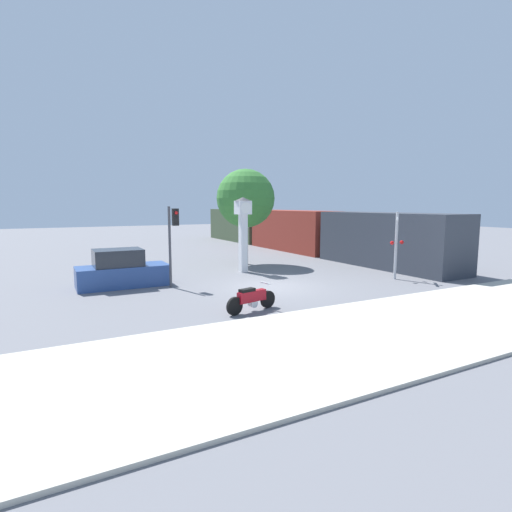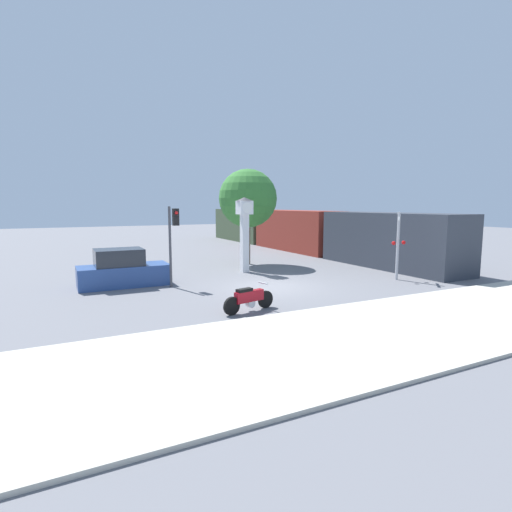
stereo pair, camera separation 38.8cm
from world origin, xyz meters
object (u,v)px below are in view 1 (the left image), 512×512
(clock_tower, at_px, (243,223))
(railroad_crossing_signal, at_px, (396,243))
(parked_car, at_px, (122,271))
(freight_train, at_px, (293,230))
(motorcycle, at_px, (252,299))
(traffic_light, at_px, (173,232))
(street_tree, at_px, (246,199))

(clock_tower, xyz_separation_m, railroad_crossing_signal, (6.03, -5.81, -0.92))
(railroad_crossing_signal, xyz_separation_m, parked_car, (-13.00, 4.80, -1.18))
(freight_train, distance_m, railroad_crossing_signal, 14.28)
(freight_train, height_order, parked_car, freight_train)
(motorcycle, xyz_separation_m, traffic_light, (-1.23, 5.65, 2.16))
(street_tree, bearing_deg, freight_train, 36.87)
(motorcycle, relative_size, traffic_light, 0.58)
(street_tree, relative_size, parked_car, 1.47)
(freight_train, relative_size, parked_car, 7.50)
(street_tree, bearing_deg, parked_car, -156.55)
(clock_tower, height_order, freight_train, clock_tower)
(motorcycle, height_order, railroad_crossing_signal, railroad_crossing_signal)
(motorcycle, relative_size, parked_car, 0.53)
(clock_tower, relative_size, street_tree, 0.70)
(clock_tower, bearing_deg, traffic_light, -154.28)
(motorcycle, xyz_separation_m, street_tree, (5.07, 10.63, 3.81))
(motorcycle, xyz_separation_m, clock_tower, (3.58, 7.97, 2.37))
(freight_train, relative_size, street_tree, 5.10)
(motorcycle, height_order, freight_train, freight_train)
(traffic_light, relative_size, parked_car, 0.91)
(street_tree, xyz_separation_m, parked_car, (-8.46, -3.67, -3.53))
(traffic_light, bearing_deg, motorcycle, -77.72)
(street_tree, height_order, parked_car, street_tree)
(motorcycle, height_order, parked_car, parked_car)
(railroad_crossing_signal, relative_size, street_tree, 0.57)
(traffic_light, height_order, parked_car, traffic_light)
(clock_tower, relative_size, railroad_crossing_signal, 1.23)
(motorcycle, bearing_deg, clock_tower, 52.79)
(clock_tower, xyz_separation_m, street_tree, (1.50, 2.66, 1.44))
(railroad_crossing_signal, distance_m, street_tree, 9.89)
(motorcycle, distance_m, parked_car, 7.75)
(railroad_crossing_signal, height_order, street_tree, street_tree)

